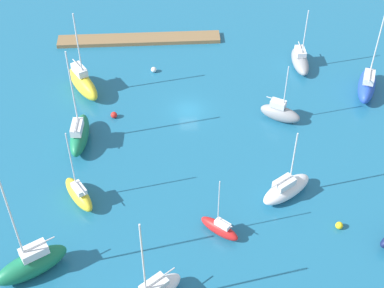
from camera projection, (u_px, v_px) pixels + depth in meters
name	position (u px, v px, depth m)	size (l,w,h in m)	color
water	(189.00, 110.00, 78.54)	(160.00, 160.00, 0.00)	#1E668C
pier_dock	(139.00, 39.00, 90.66)	(25.43, 2.90, 0.60)	olive
sailboat_gray_lone_south	(300.00, 60.00, 85.08)	(2.31, 6.66, 9.67)	gray
sailboat_green_off_beacon	(79.00, 134.00, 72.75)	(2.67, 7.62, 13.70)	#19724C
sailboat_yellow_near_pier	(79.00, 194.00, 65.79)	(4.52, 5.82, 10.35)	yellow
sailboat_blue_far_south	(367.00, 84.00, 80.15)	(4.90, 8.15, 13.99)	#2347B2
sailboat_red_mid_basin	(220.00, 228.00, 62.67)	(4.54, 4.19, 8.14)	red
sailboat_gray_far_north	(280.00, 113.00, 76.25)	(5.73, 4.39, 8.79)	gray
sailboat_green_by_breakwater	(32.00, 264.00, 58.51)	(7.87, 5.96, 14.49)	#19724C
sailboat_white_lone_north	(286.00, 189.00, 66.50)	(7.04, 5.84, 9.57)	white
sailboat_yellow_outer_mooring	(83.00, 83.00, 80.26)	(5.77, 7.76, 12.79)	yellow
mooring_buoy_red	(114.00, 115.00, 77.10)	(0.88, 0.88, 0.88)	red
mooring_buoy_white	(154.00, 70.00, 84.59)	(0.81, 0.81, 0.81)	white
mooring_buoy_yellow	(339.00, 225.00, 63.51)	(0.84, 0.84, 0.84)	yellow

